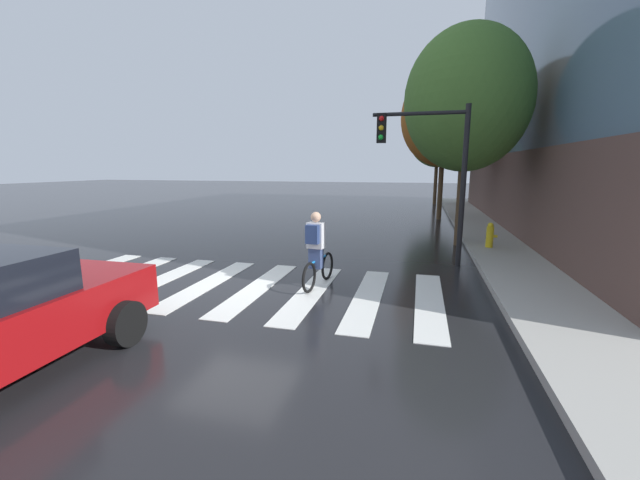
{
  "coord_description": "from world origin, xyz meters",
  "views": [
    {
      "loc": [
        3.93,
        -7.54,
        2.63
      ],
      "look_at": [
        1.87,
        0.41,
        1.07
      ],
      "focal_mm": 21.53,
      "sensor_mm": 36.0,
      "label": 1
    }
  ],
  "objects_px": {
    "traffic_light_near": "(432,158)",
    "street_tree_near": "(467,100)",
    "cyclist": "(317,250)",
    "fire_hydrant": "(490,235)",
    "street_tree_far": "(438,132)",
    "street_tree_mid": "(445,117)"
  },
  "relations": [
    {
      "from": "cyclist",
      "to": "street_tree_far",
      "type": "height_order",
      "value": "street_tree_far"
    },
    {
      "from": "street_tree_mid",
      "to": "street_tree_far",
      "type": "bearing_deg",
      "value": 89.63
    },
    {
      "from": "street_tree_near",
      "to": "street_tree_far",
      "type": "distance_m",
      "value": 15.07
    },
    {
      "from": "street_tree_mid",
      "to": "fire_hydrant",
      "type": "bearing_deg",
      "value": -81.06
    },
    {
      "from": "street_tree_near",
      "to": "street_tree_mid",
      "type": "height_order",
      "value": "street_tree_mid"
    },
    {
      "from": "traffic_light_near",
      "to": "street_tree_far",
      "type": "relative_size",
      "value": 0.57
    },
    {
      "from": "cyclist",
      "to": "traffic_light_near",
      "type": "xyz_separation_m",
      "value": [
        2.39,
        2.79,
        2.02
      ]
    },
    {
      "from": "cyclist",
      "to": "traffic_light_near",
      "type": "distance_m",
      "value": 4.19
    },
    {
      "from": "cyclist",
      "to": "street_tree_mid",
      "type": "bearing_deg",
      "value": 75.92
    },
    {
      "from": "cyclist",
      "to": "traffic_light_near",
      "type": "relative_size",
      "value": 0.41
    },
    {
      "from": "fire_hydrant",
      "to": "cyclist",
      "type": "bearing_deg",
      "value": -131.62
    },
    {
      "from": "traffic_light_near",
      "to": "street_tree_mid",
      "type": "distance_m",
      "value": 9.94
    },
    {
      "from": "fire_hydrant",
      "to": "street_tree_far",
      "type": "relative_size",
      "value": 0.11
    },
    {
      "from": "cyclist",
      "to": "fire_hydrant",
      "type": "height_order",
      "value": "cyclist"
    },
    {
      "from": "traffic_light_near",
      "to": "street_tree_near",
      "type": "distance_m",
      "value": 3.66
    },
    {
      "from": "cyclist",
      "to": "fire_hydrant",
      "type": "xyz_separation_m",
      "value": [
        4.32,
        4.86,
        -0.31
      ]
    },
    {
      "from": "street_tree_mid",
      "to": "street_tree_far",
      "type": "xyz_separation_m",
      "value": [
        0.05,
        8.35,
        -0.03
      ]
    },
    {
      "from": "traffic_light_near",
      "to": "street_tree_near",
      "type": "relative_size",
      "value": 0.6
    },
    {
      "from": "cyclist",
      "to": "street_tree_far",
      "type": "distance_m",
      "value": 21.46
    },
    {
      "from": "street_tree_mid",
      "to": "street_tree_near",
      "type": "bearing_deg",
      "value": -87.23
    },
    {
      "from": "street_tree_near",
      "to": "street_tree_far",
      "type": "xyz_separation_m",
      "value": [
        -0.27,
        15.07,
        0.25
      ]
    },
    {
      "from": "fire_hydrant",
      "to": "street_tree_far",
      "type": "height_order",
      "value": "street_tree_far"
    }
  ]
}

